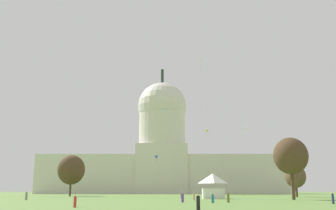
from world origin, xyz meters
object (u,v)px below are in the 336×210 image
tree_east_mid (295,177)px  kite_turquoise_high (200,106)px  capitol_building (162,155)px  event_tent (213,186)px  person_denim_aisle_center (182,196)px  person_red_front_left (75,202)px  tree_west_far (71,170)px  person_grey_near_tree_west (26,196)px  kite_blue_low (156,157)px  kite_yellow_mid (207,131)px  kite_red_high (204,98)px  person_navy_mid_left (333,199)px  kite_white_mid (246,128)px  kite_lime_high (202,62)px  tree_east_far (291,156)px  person_tan_edge_east (194,196)px  person_purple_near_tree_east (183,198)px  person_teal_front_center (213,199)px  kite_cyan_high (166,110)px  person_olive_mid_right (228,198)px  person_black_deep_crowd (198,203)px

tree_east_mid → kite_turquoise_high: 68.74m
capitol_building → event_tent: (15.10, -128.14, -19.12)m
event_tent → person_denim_aisle_center: event_tent is taller
person_red_front_left → tree_west_far: bearing=163.0°
person_grey_near_tree_west → tree_west_far: bearing=-40.8°
kite_blue_low → kite_turquoise_high: size_ratio=2.27×
person_grey_near_tree_west → kite_yellow_mid: bearing=-68.7°
person_denim_aisle_center → kite_red_high: size_ratio=1.84×
person_navy_mid_left → kite_white_mid: size_ratio=0.63×
event_tent → capitol_building: bearing=97.6°
kite_lime_high → kite_turquoise_high: size_ratio=2.86×
tree_east_far → kite_blue_low: size_ratio=4.28×
kite_red_high → person_grey_near_tree_west: bearing=22.6°
capitol_building → kite_white_mid: capitol_building is taller
person_grey_near_tree_west → person_denim_aisle_center: bearing=-118.3°
kite_turquoise_high → person_red_front_left: bearing=-43.0°
person_tan_edge_east → kite_blue_low: (-11.59, 97.12, 16.67)m
person_red_front_left → person_denim_aisle_center: bearing=129.9°
tree_west_far → person_red_front_left: 83.36m
tree_east_mid → kite_yellow_mid: (-19.37, 72.47, 25.50)m
kite_lime_high → kite_red_high: size_ratio=4.60×
event_tent → person_purple_near_tree_east: size_ratio=3.73×
capitol_building → person_teal_front_center: bearing=-85.7°
person_red_front_left → kite_cyan_high: (8.76, 149.20, 43.10)m
kite_lime_high → kite_cyan_high: size_ratio=1.34×
tree_east_far → person_teal_front_center: (-19.53, -20.45, -8.61)m
kite_white_mid → kite_lime_high: bearing=-64.8°
capitol_building → kite_red_high: (21.65, -37.95, 24.84)m
event_tent → kite_turquoise_high: size_ratio=4.29×
person_teal_front_center → kite_red_high: bearing=-44.5°
capitol_building → person_navy_mid_left: bearing=-79.8°
person_olive_mid_right → kite_yellow_mid: kite_yellow_mid is taller
person_denim_aisle_center → capitol_building: bearing=155.1°
event_tent → person_olive_mid_right: event_tent is taller
tree_east_mid → kite_lime_high: bearing=129.1°
person_denim_aisle_center → person_red_front_left: (-13.85, -42.87, -0.05)m
person_grey_near_tree_west → person_red_front_left: 38.03m
person_tan_edge_east → kite_yellow_mid: (13.66, 107.78, 30.73)m
kite_lime_high → tree_east_far: bearing=-175.5°
person_grey_near_tree_west → kite_white_mid: size_ratio=0.67×
person_grey_near_tree_west → person_red_front_left: size_ratio=1.23×
person_olive_mid_right → event_tent: bearing=-118.1°
person_red_front_left → person_teal_front_center: bearing=99.8°
tree_west_far → kite_red_high: bearing=48.4°
event_tent → person_teal_front_center: (-3.35, -29.63, -2.36)m
person_teal_front_center → kite_lime_high: 99.65m
tree_east_mid → person_grey_near_tree_west: bearing=-151.5°
person_navy_mid_left → person_black_deep_crowd: size_ratio=1.04×
person_navy_mid_left → person_olive_mid_right: bearing=115.9°
event_tent → person_navy_mid_left: 36.77m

